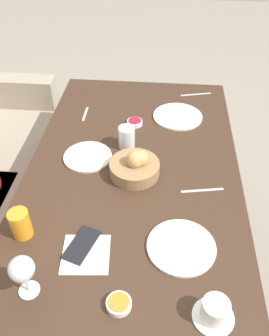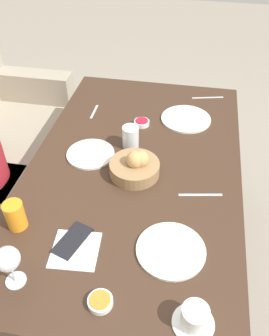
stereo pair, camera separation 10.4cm
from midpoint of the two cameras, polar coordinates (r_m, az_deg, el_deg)
ground_plane at (r=2.07m, az=1.45°, el=-15.49°), size 10.00×10.00×0.00m
dining_table at (r=1.57m, az=1.85°, el=-2.32°), size 1.51×0.89×0.74m
bread_basket at (r=1.45m, az=2.16°, el=0.21°), size 0.21×0.21×0.11m
plate_near_left at (r=1.22m, az=8.34°, el=-12.99°), size 0.23×0.23×0.01m
plate_near_right at (r=1.81m, az=9.89°, el=7.73°), size 0.25×0.25×0.01m
plate_far_center at (r=1.57m, az=-5.19°, el=2.21°), size 0.21×0.21×0.01m
juice_glass at (r=1.29m, az=-16.42°, el=-7.37°), size 0.07×0.07×0.11m
water_tumbler at (r=1.58m, az=1.25°, el=4.93°), size 0.07×0.07×0.10m
wine_glass at (r=1.10m, az=-17.10°, el=-14.04°), size 0.08×0.08×0.16m
coffee_cup at (r=1.08m, az=12.52°, el=-22.54°), size 0.12×0.12×0.08m
jam_bowl_berry at (r=1.75m, az=2.87°, el=7.25°), size 0.08×0.08×0.03m
jam_bowl_honey at (r=1.11m, az=-2.66°, el=-20.73°), size 0.08×0.08×0.03m
fork_silver at (r=1.41m, az=12.60°, el=-4.31°), size 0.04×0.17×0.00m
knife_silver at (r=2.02m, az=13.13°, el=10.90°), size 0.05×0.17×0.00m
spoon_coffee at (r=1.85m, az=-4.88°, el=8.95°), size 0.13×0.01×0.00m
napkin at (r=1.22m, az=-7.04°, el=-12.99°), size 0.17×0.17×0.00m
cell_phone at (r=1.25m, az=-7.54°, el=-11.55°), size 0.17×0.12×0.01m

